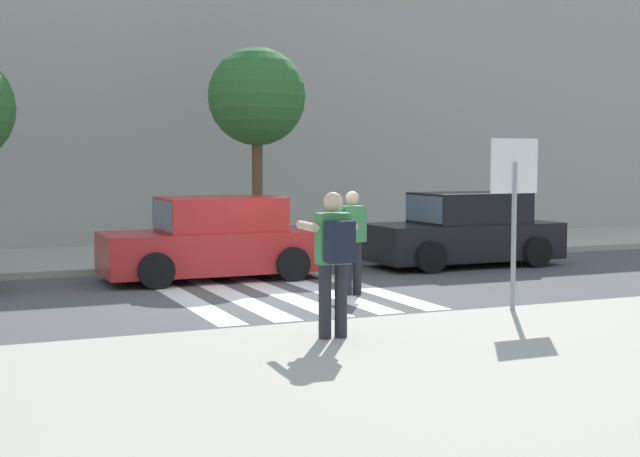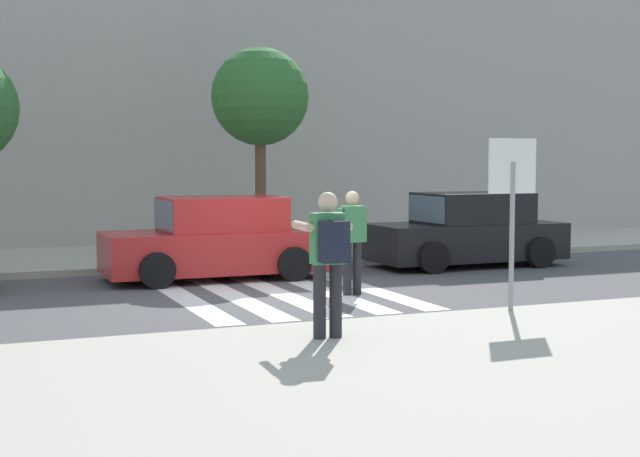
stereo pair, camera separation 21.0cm
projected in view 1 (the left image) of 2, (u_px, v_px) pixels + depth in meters
ground_plane at (282, 294)px, 14.83m from camera, size 120.00×120.00×0.00m
sidewalk_near at (496, 371)px, 9.14m from camera, size 60.00×6.00×0.14m
sidewalk_far at (189, 255)px, 20.32m from camera, size 60.00×4.80×0.14m
building_facade_far at (146, 102)px, 24.07m from camera, size 56.00×4.00×7.60m
crosswalk_stripe_0 at (185, 298)px, 14.38m from camera, size 0.44×5.20×0.01m
crosswalk_stripe_1 at (233, 295)px, 14.70m from camera, size 0.44×5.20×0.01m
crosswalk_stripe_2 at (278, 293)px, 15.01m from camera, size 0.44×5.20×0.01m
crosswalk_stripe_3 at (322, 290)px, 15.32m from camera, size 0.44×5.20×0.01m
crosswalk_stripe_4 at (363, 287)px, 15.64m from camera, size 0.44×5.20×0.01m
stop_sign at (514, 186)px, 12.36m from camera, size 0.76×0.08×2.39m
photographer_with_backpack at (334, 252)px, 10.41m from camera, size 0.62×0.87×1.72m
pedestrian_crossing at (352, 236)px, 14.73m from camera, size 0.57×0.31×1.72m
parked_car_red at (215, 241)px, 16.69m from camera, size 4.10×1.92×1.55m
parked_car_black at (465, 232)px, 18.84m from camera, size 4.10×1.92×1.55m
street_tree_center at (257, 98)px, 19.51m from camera, size 2.15×2.15×4.56m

